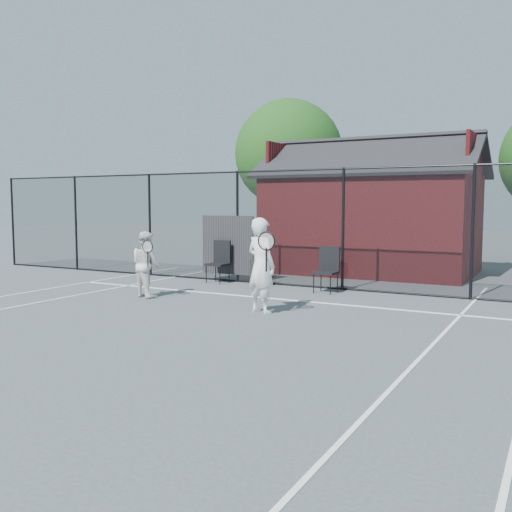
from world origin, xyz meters
The scene contains 10 objects.
ground centered at (0.00, 0.00, 0.00)m, with size 80.00×80.00×0.00m, color #474D51.
court_lines centered at (0.00, -1.32, 0.01)m, with size 11.02×18.00×0.01m.
fence centered at (-0.30, 5.00, 1.45)m, with size 22.04×3.00×3.00m.
clubhouse centered at (0.50, 9.00, 1.61)m, with size 6.50×4.36×4.19m.
tree_left centered at (-4.50, 13.50, 4.19)m, with size 4.48×4.48×6.44m.
player_front centered at (0.63, 1.42, 0.93)m, with size 0.89×0.71×1.86m.
player_back centered at (-2.59, 1.87, 0.75)m, with size 0.88×0.75×1.50m.
chair_left centered at (-2.39, 4.60, 0.55)m, with size 0.53×0.55×1.11m, color black.
chair_right centered at (0.81, 4.37, 0.54)m, with size 0.52×0.54×1.07m, color black.
waste_bin centered at (-1.13, 4.60, 0.34)m, with size 0.46×0.46×0.68m, color black.
Camera 1 is at (5.79, -8.28, 2.13)m, focal length 40.00 mm.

